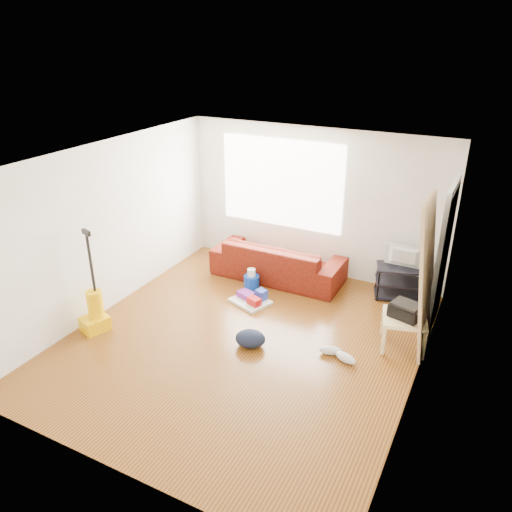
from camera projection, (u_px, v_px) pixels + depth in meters
The scene contains 13 objects.
room at pixel (253, 254), 6.41m from camera, with size 4.51×5.01×2.51m.
sofa at pixel (278, 277), 8.58m from camera, with size 2.22×0.87×0.65m, color #430901.
tv_stand at pixel (400, 281), 7.85m from camera, with size 0.85×0.64×0.52m.
tv at pixel (403, 257), 7.68m from camera, with size 0.59×0.08×0.34m, color black.
side_table at pixel (404, 321), 6.57m from camera, with size 0.68×0.68×0.45m.
printer at pixel (406, 310), 6.50m from camera, with size 0.46×0.39×0.20m.
bucket at pixel (252, 290), 8.17m from camera, with size 0.25×0.25×0.25m, color #0E3CA9.
toilet_paper at pixel (251, 279), 8.10m from camera, with size 0.13×0.13×0.12m, color white.
cleaning_tray at pixel (252, 299), 7.76m from camera, with size 0.68×0.61×0.20m.
backpack at pixel (250, 346), 6.72m from camera, with size 0.41×0.33×0.22m, color black.
sneakers at pixel (338, 354), 6.45m from camera, with size 0.55×0.28×0.12m.
vacuum at pixel (95, 312), 7.00m from camera, with size 0.41×0.44×1.49m.
door_panel at pixel (416, 346), 6.72m from camera, with size 0.04×0.83×2.08m, color tan.
Camera 1 is at (2.77, -5.03, 3.89)m, focal length 35.00 mm.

